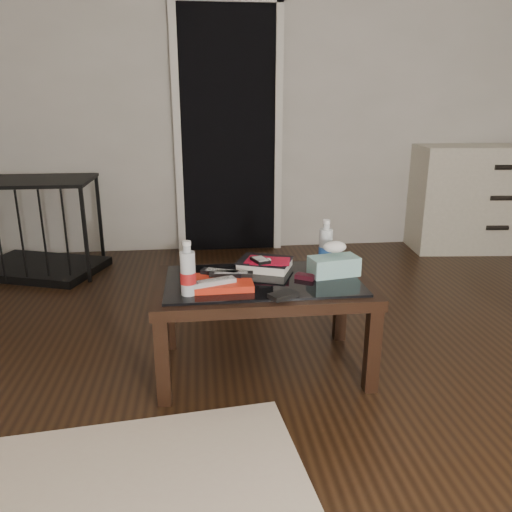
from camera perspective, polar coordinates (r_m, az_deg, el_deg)
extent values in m
plane|color=black|center=(2.30, 11.68, -16.36)|extent=(5.00, 5.00, 0.00)
plane|color=beige|center=(4.36, 2.25, 18.49)|extent=(5.00, 0.00, 5.00)
cube|color=black|center=(4.29, -3.18, 13.81)|extent=(0.80, 0.05, 2.00)
cube|color=silver|center=(4.26, -8.97, 13.61)|extent=(0.06, 0.04, 2.04)
cube|color=silver|center=(4.31, 2.59, 13.84)|extent=(0.06, 0.04, 2.04)
cube|color=black|center=(2.20, -10.62, -11.85)|extent=(0.06, 0.06, 0.40)
cube|color=black|center=(2.31, 13.15, -10.47)|extent=(0.06, 0.06, 0.40)
cube|color=black|center=(2.67, -9.91, -6.41)|extent=(0.06, 0.06, 0.40)
cube|color=black|center=(2.76, 9.60, -5.54)|extent=(0.06, 0.06, 0.40)
cube|color=black|center=(2.35, 0.75, -3.52)|extent=(1.00, 0.60, 0.05)
cube|color=black|center=(2.34, 0.76, -2.81)|extent=(0.90, 0.50, 0.01)
cube|color=beige|center=(4.79, 24.56, 6.03)|extent=(1.24, 0.61, 0.90)
cylinder|color=black|center=(4.62, 25.86, 2.92)|extent=(0.18, 0.06, 0.04)
cylinder|color=black|center=(4.57, 26.27, 5.96)|extent=(0.18, 0.06, 0.04)
cylinder|color=black|center=(4.53, 26.69, 9.04)|extent=(0.18, 0.06, 0.04)
cube|color=black|center=(4.19, -23.47, -1.25)|extent=(1.05, 0.86, 0.06)
cube|color=black|center=(4.04, -24.61, 7.80)|extent=(1.05, 0.86, 0.02)
cube|color=black|center=(3.73, -18.92, 2.24)|extent=(0.03, 0.03, 0.70)
cube|color=black|center=(4.26, -17.41, 4.19)|extent=(0.03, 0.03, 0.70)
cube|color=red|center=(2.26, -4.04, -3.07)|extent=(0.28, 0.22, 0.03)
cube|color=#ABABAF|center=(2.19, -4.88, -2.95)|extent=(0.21, 0.12, 0.02)
cube|color=black|center=(2.29, -2.86, -2.03)|extent=(0.20, 0.07, 0.02)
cube|color=black|center=(2.31, -3.89, -1.87)|extent=(0.20, 0.12, 0.02)
cube|color=black|center=(2.48, 1.01, -0.94)|extent=(0.31, 0.28, 0.05)
cube|color=#AC0B26|center=(2.45, 1.11, -0.48)|extent=(0.23, 0.19, 0.01)
cube|color=black|center=(2.42, 0.49, -0.46)|extent=(0.10, 0.12, 0.02)
cube|color=black|center=(2.35, 5.64, -2.36)|extent=(0.10, 0.09, 0.02)
cube|color=black|center=(2.13, 3.13, -4.50)|extent=(0.14, 0.12, 0.02)
cylinder|color=silver|center=(2.14, -7.81, -1.38)|extent=(0.08, 0.08, 0.24)
cylinder|color=silver|center=(2.52, 7.98, 1.48)|extent=(0.08, 0.08, 0.24)
cube|color=teal|center=(2.41, 8.88, -1.13)|extent=(0.25, 0.16, 0.09)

